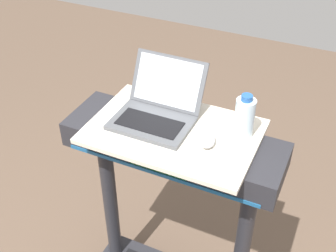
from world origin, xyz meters
The scene contains 4 objects.
desk_board centered at (0.00, 0.70, 1.08)m, with size 0.66×0.45×0.02m, color beige.
laptop centered at (-0.09, 0.74, 1.14)m, with size 0.31×0.32×0.21m.
computer_mouse centered at (0.15, 0.67, 1.11)m, with size 0.06×0.10×0.03m, color #B2B2B7.
water_bottle centered at (0.26, 0.78, 1.18)m, with size 0.08×0.08×0.18m.
Camera 1 is at (0.55, -0.54, 2.12)m, focal length 46.23 mm.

